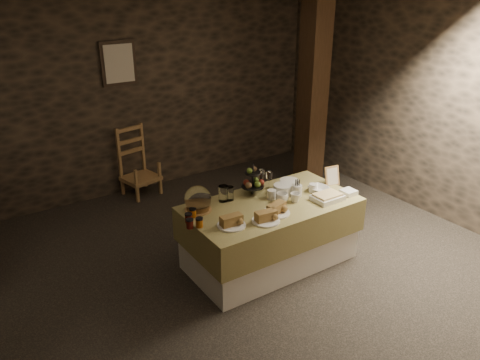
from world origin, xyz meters
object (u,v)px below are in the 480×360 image
chair (138,164)px  fruit_stand (253,182)px  buffet_table (270,229)px  timber_column (313,95)px

chair → fruit_stand: 2.19m
buffet_table → fruit_stand: (-0.03, 0.27, 0.42)m
timber_column → chair: bearing=153.5°
chair → fruit_stand: (0.43, -2.11, 0.40)m
buffet_table → timber_column: timber_column is taller
fruit_stand → chair: bearing=101.4°
chair → timber_column: 2.53m
timber_column → fruit_stand: (-1.69, -1.05, -0.49)m
chair → fruit_stand: bearing=-91.0°
buffet_table → chair: size_ratio=2.37×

